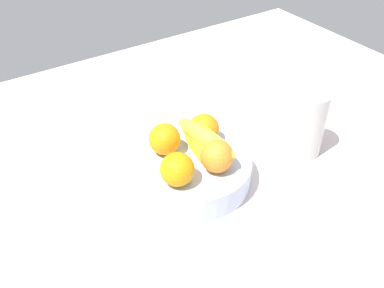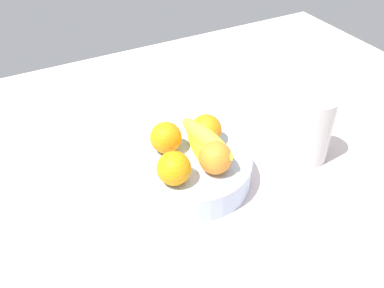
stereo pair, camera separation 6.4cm
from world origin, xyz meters
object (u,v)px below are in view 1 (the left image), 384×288
(orange_front_left, at_px, (177,169))
(orange_front_right, at_px, (217,156))
(orange_center, at_px, (204,129))
(banana_bunch, at_px, (202,141))
(thermos_tumbler, at_px, (307,123))
(fruit_bowl, at_px, (192,170))
(orange_back_left, at_px, (165,139))

(orange_front_left, bearing_deg, orange_front_right, 173.50)
(orange_center, distance_m, banana_bunch, 0.04)
(orange_front_left, relative_size, thermos_tumbler, 0.42)
(fruit_bowl, distance_m, orange_back_left, 0.09)
(orange_front_right, relative_size, banana_bunch, 0.37)
(orange_front_left, height_order, orange_back_left, same)
(orange_back_left, distance_m, banana_bunch, 0.08)
(orange_front_right, distance_m, orange_center, 0.10)
(orange_front_right, height_order, banana_bunch, orange_front_right)
(orange_center, height_order, banana_bunch, orange_center)
(fruit_bowl, xyz_separation_m, thermos_tumbler, (-0.27, 0.06, 0.05))
(orange_front_left, relative_size, orange_back_left, 1.00)
(orange_front_right, bearing_deg, orange_front_left, -6.50)
(orange_front_left, relative_size, orange_center, 1.00)
(fruit_bowl, bearing_deg, orange_front_left, 35.01)
(orange_front_right, height_order, orange_center, same)
(orange_front_left, bearing_deg, orange_center, -145.49)
(fruit_bowl, xyz_separation_m, orange_center, (-0.05, -0.04, 0.06))
(orange_back_left, bearing_deg, fruit_bowl, 123.89)
(orange_back_left, bearing_deg, banana_bunch, 144.22)
(orange_front_right, distance_m, orange_back_left, 0.12)
(fruit_bowl, distance_m, orange_center, 0.09)
(fruit_bowl, bearing_deg, thermos_tumbler, 168.05)
(orange_front_left, xyz_separation_m, thermos_tumbler, (-0.34, 0.01, -0.01))
(orange_front_right, xyz_separation_m, orange_back_left, (0.06, -0.11, 0.00))
(orange_front_right, distance_m, thermos_tumbler, 0.25)
(fruit_bowl, height_order, banana_bunch, banana_bunch)
(banana_bunch, bearing_deg, orange_front_right, 84.48)
(orange_front_left, distance_m, orange_front_right, 0.09)
(orange_center, xyz_separation_m, banana_bunch, (0.02, 0.03, -0.00))
(banana_bunch, bearing_deg, orange_center, -128.34)
(fruit_bowl, relative_size, orange_center, 3.73)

